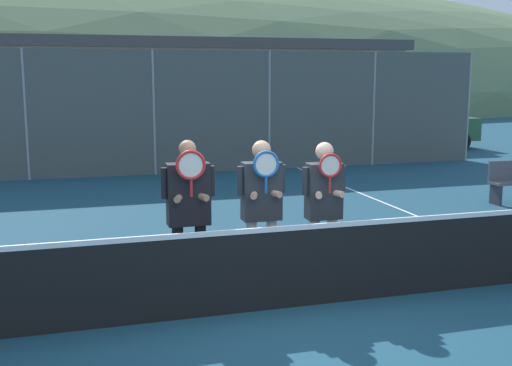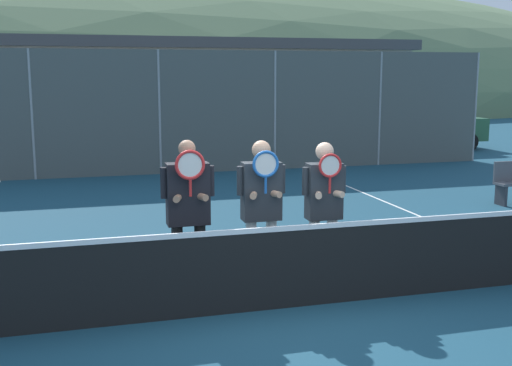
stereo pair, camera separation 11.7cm
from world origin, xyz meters
The scene contains 12 objects.
ground_plane centered at (0.00, 0.00, 0.00)m, with size 120.00×120.00×0.00m, color navy.
hill_distant centered at (0.00, 54.62, 0.00)m, with size 114.84×63.80×22.33m.
clubhouse_building centered at (1.14, 17.60, 1.91)m, with size 18.13×5.50×3.77m.
fence_back centered at (0.00, 9.97, 1.58)m, with size 18.55×0.06×3.16m.
tennis_net centered at (0.00, 0.00, 0.48)m, with size 10.49×0.09×1.04m.
court_line_right_sideline centered at (3.90, 3.00, 0.00)m, with size 0.05×16.00×0.01m, color white.
player_leftmost centered at (-0.89, 0.56, 1.09)m, with size 0.61×0.34×1.85m.
player_center_left centered at (-0.01, 0.64, 1.08)m, with size 0.59×0.34×1.81m.
player_center_right centered at (0.74, 0.56, 1.05)m, with size 0.55×0.34×1.78m.
car_left_of_center centered at (-0.85, 13.16, 0.95)m, with size 4.66×1.94×1.89m.
car_center centered at (4.25, 13.55, 0.92)m, with size 4.47×2.04×1.80m.
car_right_of_center centered at (9.18, 13.04, 0.87)m, with size 4.32×1.94×1.69m.
Camera 2 is at (-2.08, -6.45, 2.59)m, focal length 45.00 mm.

